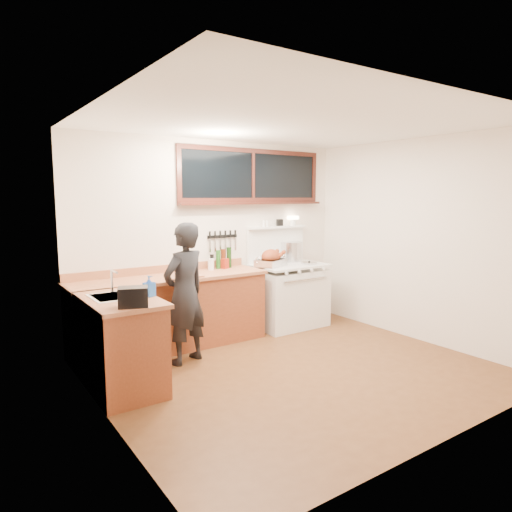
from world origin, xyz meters
TOP-DOWN VIEW (x-y plane):
  - ground_plane at (0.00, 0.00)m, footprint 4.00×3.50m
  - room_shell at (0.00, 0.00)m, footprint 4.10×3.60m
  - counter_back at (-0.80, 1.45)m, footprint 2.44×0.64m
  - counter_left at (-1.70, 0.62)m, footprint 0.64×1.09m
  - sink_unit at (-1.68, 0.70)m, footprint 0.50×0.45m
  - vintage_stove at (1.00, 1.41)m, footprint 1.02×0.74m
  - back_window at (0.60, 1.72)m, footprint 2.32×0.13m
  - left_doorway at (-1.99, -0.55)m, footprint 0.02×1.04m
  - knife_strip at (0.10, 1.73)m, footprint 0.46×0.03m
  - man at (-0.87, 0.91)m, footprint 0.67×0.55m
  - soap_bottle at (-1.43, 0.52)m, footprint 0.12×0.12m
  - toaster at (-1.70, 0.21)m, footprint 0.30×0.25m
  - cutting_board at (-0.68, 1.31)m, footprint 0.42×0.32m
  - roast_turkey at (0.67, 1.38)m, footprint 0.48×0.43m
  - stockpot at (1.22, 1.62)m, footprint 0.35×0.35m
  - saucepan at (1.08, 1.70)m, footprint 0.23×0.31m
  - pot_lid at (1.27, 1.28)m, footprint 0.27×0.27m
  - coffee_tin at (0.05, 1.59)m, footprint 0.11×0.10m
  - pitcher at (-0.17, 1.58)m, footprint 0.10×0.10m
  - bottle_cluster at (0.03, 1.63)m, footprint 0.33×0.07m

SIDE VIEW (x-z plane):
  - ground_plane at x=0.00m, z-range -0.02..0.00m
  - counter_left at x=-1.70m, z-range 0.00..0.90m
  - counter_back at x=-0.80m, z-range -0.05..0.95m
  - vintage_stove at x=1.00m, z-range -0.32..1.25m
  - man at x=-0.87m, z-range 0.00..1.58m
  - sink_unit at x=-1.68m, z-range 0.66..1.03m
  - pot_lid at x=1.27m, z-range 0.89..0.93m
  - cutting_board at x=-0.68m, z-range 0.88..1.02m
  - saucepan at x=1.08m, z-range 0.90..1.03m
  - coffee_tin at x=0.05m, z-range 0.90..1.03m
  - pitcher at x=-0.17m, z-range 0.90..1.05m
  - toaster at x=-1.70m, z-range 0.90..1.08m
  - roast_turkey at x=0.67m, z-range 0.88..1.12m
  - soap_bottle at x=-1.43m, z-range 0.90..1.10m
  - bottle_cluster at x=0.03m, z-range 0.89..1.17m
  - stockpot at x=1.22m, z-range 0.90..1.19m
  - left_doorway at x=-1.99m, z-range 0.00..2.17m
  - knife_strip at x=0.10m, z-range 1.17..1.45m
  - room_shell at x=0.00m, z-range 0.32..2.97m
  - back_window at x=0.60m, z-range 1.68..2.45m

